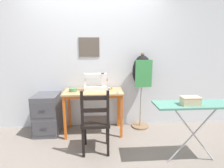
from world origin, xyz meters
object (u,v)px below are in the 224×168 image
at_px(thread_spool_near_machine, 109,89).
at_px(ironing_board, 196,107).
at_px(filing_cabinet, 48,114).
at_px(scissors, 118,93).
at_px(wooden_chair, 96,122).
at_px(dress_form, 142,75).
at_px(sewing_machine, 97,82).
at_px(storage_box, 190,101).
at_px(thread_spool_mid_table, 112,88).
at_px(fabric_bowl, 73,90).

bearing_deg(thread_spool_near_machine, ironing_board, -42.82).
bearing_deg(filing_cabinet, thread_spool_near_machine, -0.10).
relative_size(scissors, ironing_board, 0.10).
relative_size(wooden_chair, dress_form, 0.67).
xyz_separation_m(sewing_machine, storage_box, (1.15, -1.00, -0.05)).
bearing_deg(thread_spool_mid_table, storage_box, -49.78).
distance_m(fabric_bowl, thread_spool_near_machine, 0.62).
relative_size(scissors, wooden_chair, 0.11).
bearing_deg(fabric_bowl, filing_cabinet, 171.56).
bearing_deg(thread_spool_mid_table, wooden_chair, -112.04).
bearing_deg(sewing_machine, wooden_chair, -91.42).
bearing_deg(ironing_board, storage_box, -157.26).
xyz_separation_m(thread_spool_mid_table, storage_box, (0.89, -1.05, 0.07)).
relative_size(thread_spool_near_machine, dress_form, 0.03).
bearing_deg(sewing_machine, ironing_board, -37.10).
height_order(thread_spool_mid_table, filing_cabinet, thread_spool_mid_table).
relative_size(fabric_bowl, storage_box, 0.59).
bearing_deg(ironing_board, scissors, 140.74).
bearing_deg(thread_spool_mid_table, ironing_board, -45.19).
height_order(scissors, ironing_board, ironing_board).
bearing_deg(storage_box, thread_spool_mid_table, 130.22).
xyz_separation_m(fabric_bowl, thread_spool_near_machine, (0.61, 0.07, -0.01)).
bearing_deg(filing_cabinet, thread_spool_mid_table, 1.71).
distance_m(fabric_bowl, ironing_board, 1.88).
bearing_deg(filing_cabinet, sewing_machine, -1.24).
distance_m(fabric_bowl, scissors, 0.77).
bearing_deg(ironing_board, wooden_chair, 165.81).
xyz_separation_m(thread_spool_mid_table, filing_cabinet, (-1.13, -0.03, -0.44)).
relative_size(scissors, thread_spool_near_machine, 2.90).
height_order(thread_spool_near_machine, wooden_chair, wooden_chair).
height_order(thread_spool_mid_table, dress_form, dress_form).
bearing_deg(scissors, thread_spool_near_machine, 121.17).
distance_m(filing_cabinet, ironing_board, 2.37).
relative_size(fabric_bowl, thread_spool_mid_table, 2.93).
relative_size(fabric_bowl, dress_form, 0.09).
bearing_deg(wooden_chair, dress_form, 42.22).
height_order(scissors, thread_spool_mid_table, thread_spool_mid_table).
xyz_separation_m(filing_cabinet, dress_form, (1.69, 0.11, 0.66)).
height_order(fabric_bowl, thread_spool_mid_table, fabric_bowl).
relative_size(thread_spool_near_machine, filing_cabinet, 0.05).
relative_size(sewing_machine, thread_spool_mid_table, 8.87).
relative_size(thread_spool_near_machine, thread_spool_mid_table, 0.82).
distance_m(fabric_bowl, wooden_chair, 0.78).
bearing_deg(sewing_machine, filing_cabinet, 178.76).
height_order(ironing_board, storage_box, storage_box).
relative_size(fabric_bowl, filing_cabinet, 0.19).
height_order(sewing_machine, wooden_chair, sewing_machine).
height_order(sewing_machine, storage_box, sewing_machine).
distance_m(wooden_chair, dress_form, 1.25).
bearing_deg(scissors, ironing_board, -39.26).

